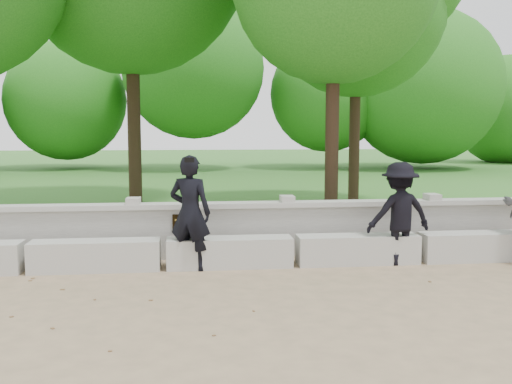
# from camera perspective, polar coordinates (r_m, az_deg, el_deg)

# --- Properties ---
(ground) EXTENTS (80.00, 80.00, 0.00)m
(ground) POSITION_cam_1_polar(r_m,az_deg,el_deg) (6.96, -9.97, -11.29)
(ground) COLOR #9E8260
(ground) RESTS_ON ground
(lawn) EXTENTS (40.00, 22.00, 0.25)m
(lawn) POSITION_cam_1_polar(r_m,az_deg,el_deg) (20.72, -7.60, 0.78)
(lawn) COLOR #296A25
(lawn) RESTS_ON ground
(concrete_bench) EXTENTS (11.90, 0.45, 0.45)m
(concrete_bench) POSITION_cam_1_polar(r_m,az_deg,el_deg) (8.73, -9.23, -6.13)
(concrete_bench) COLOR beige
(concrete_bench) RESTS_ON ground
(parapet_wall) EXTENTS (12.50, 0.35, 0.90)m
(parapet_wall) POSITION_cam_1_polar(r_m,az_deg,el_deg) (9.37, -9.05, -3.78)
(parapet_wall) COLOR #B1AFA8
(parapet_wall) RESTS_ON ground
(man_main) EXTENTS (0.73, 0.68, 1.72)m
(man_main) POSITION_cam_1_polar(r_m,az_deg,el_deg) (8.50, -6.61, -2.08)
(man_main) COLOR black
(man_main) RESTS_ON ground
(visitor_mid) EXTENTS (1.09, 0.71, 1.59)m
(visitor_mid) POSITION_cam_1_polar(r_m,az_deg,el_deg) (9.09, 14.13, -2.09)
(visitor_mid) COLOR black
(visitor_mid) RESTS_ON ground
(shrub_b) EXTENTS (0.38, 0.38, 0.54)m
(shrub_b) POSITION_cam_1_polar(r_m,az_deg,el_deg) (10.15, 1.97, -2.61)
(shrub_b) COLOR #3F7A29
(shrub_b) RESTS_ON lawn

